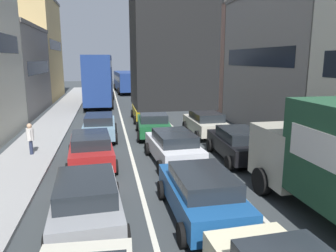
{
  "coord_description": "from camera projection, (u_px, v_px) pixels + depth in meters",
  "views": [
    {
      "loc": [
        -2.79,
        -2.61,
        4.7
      ],
      "look_at": [
        0.0,
        12.0,
        1.6
      ],
      "focal_mm": 34.43,
      "sensor_mm": 36.0,
      "label": 1
    }
  ],
  "objects": [
    {
      "name": "wagon_right_lane_far",
      "position": [
        205.0,
        123.0,
        20.08
      ],
      "size": [
        2.1,
        4.32,
        1.49
      ],
      "rotation": [
        0.0,
        0.0,
        1.58
      ],
      "color": "beige",
      "rests_on": "ground"
    },
    {
      "name": "bus_mid_queue_primary",
      "position": [
        99.0,
        78.0,
        32.85
      ],
      "size": [
        3.04,
        10.57,
        5.06
      ],
      "rotation": [
        0.0,
        0.0,
        1.54
      ],
      "color": "navy",
      "rests_on": "ground"
    },
    {
      "name": "lane_stripe_left",
      "position": [
        124.0,
        126.0,
        22.9
      ],
      "size": [
        0.16,
        60.0,
        0.01
      ],
      "primitive_type": "cube",
      "color": "silver",
      "rests_on": "ground"
    },
    {
      "name": "sedan_centre_lane_fifth",
      "position": [
        146.0,
        110.0,
        24.99
      ],
      "size": [
        2.09,
        4.32,
        1.49
      ],
      "rotation": [
        0.0,
        0.0,
        1.56
      ],
      "color": "#B29319",
      "rests_on": "ground"
    },
    {
      "name": "sedan_left_lane_third",
      "position": [
        91.0,
        148.0,
        14.32
      ],
      "size": [
        2.28,
        4.4,
        1.49
      ],
      "rotation": [
        0.0,
        0.0,
        1.63
      ],
      "color": "#A51E1E",
      "rests_on": "ground"
    },
    {
      "name": "sedan_left_lane_fourth",
      "position": [
        99.0,
        126.0,
        19.16
      ],
      "size": [
        2.11,
        4.32,
        1.49
      ],
      "rotation": [
        0.0,
        0.0,
        1.56
      ],
      "color": "#759EB7",
      "rests_on": "ground"
    },
    {
      "name": "bus_far_queue_secondary",
      "position": [
        125.0,
        80.0,
        45.71
      ],
      "size": [
        3.17,
        10.61,
        2.9
      ],
      "rotation": [
        0.0,
        0.0,
        1.62
      ],
      "color": "navy",
      "rests_on": "ground"
    },
    {
      "name": "lane_stripe_right",
      "position": [
        170.0,
        125.0,
        23.52
      ],
      "size": [
        0.16,
        60.0,
        0.01
      ],
      "primitive_type": "cube",
      "color": "silver",
      "rests_on": "ground"
    },
    {
      "name": "sedan_centre_lane_second",
      "position": [
        201.0,
        192.0,
        9.61
      ],
      "size": [
        2.1,
        4.32,
        1.49
      ],
      "rotation": [
        0.0,
        0.0,
        1.58
      ],
      "color": "#194C8C",
      "rests_on": "ground"
    },
    {
      "name": "building_row_right",
      "position": [
        262.0,
        61.0,
        26.58
      ],
      "size": [
        7.2,
        43.9,
        9.69
      ],
      "rotation": [
        0.0,
        0.0,
        -1.57
      ],
      "color": "#B2ADA3",
      "rests_on": "ground"
    },
    {
      "name": "pedestrian_near_kerb",
      "position": [
        30.0,
        138.0,
        15.64
      ],
      "size": [
        0.34,
        0.53,
        1.66
      ],
      "rotation": [
        0.0,
        0.0,
        0.17
      ],
      "color": "#262D47",
      "rests_on": "ground"
    },
    {
      "name": "sedan_right_lane_behind_truck",
      "position": [
        238.0,
        143.0,
        15.24
      ],
      "size": [
        2.18,
        4.36,
        1.49
      ],
      "rotation": [
        0.0,
        0.0,
        1.54
      ],
      "color": "black",
      "rests_on": "ground"
    },
    {
      "name": "wagon_left_lane_second",
      "position": [
        87.0,
        200.0,
        9.11
      ],
      "size": [
        2.26,
        4.4,
        1.49
      ],
      "rotation": [
        0.0,
        0.0,
        1.63
      ],
      "color": "gray",
      "rests_on": "ground"
    },
    {
      "name": "coupe_centre_lane_fourth",
      "position": [
        153.0,
        123.0,
        19.88
      ],
      "size": [
        2.3,
        4.41,
        1.49
      ],
      "rotation": [
        0.0,
        0.0,
        1.5
      ],
      "color": "#19592D",
      "rests_on": "ground"
    },
    {
      "name": "sidewalk_left",
      "position": [
        50.0,
        128.0,
        21.97
      ],
      "size": [
        2.6,
        64.0,
        0.14
      ],
      "primitive_type": "cube",
      "color": "#9B9B9B",
      "rests_on": "ground"
    },
    {
      "name": "hatchback_centre_lane_third",
      "position": [
        173.0,
        146.0,
        14.67
      ],
      "size": [
        2.27,
        4.4,
        1.49
      ],
      "rotation": [
        0.0,
        0.0,
        1.63
      ],
      "color": "silver",
      "rests_on": "ground"
    }
  ]
}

